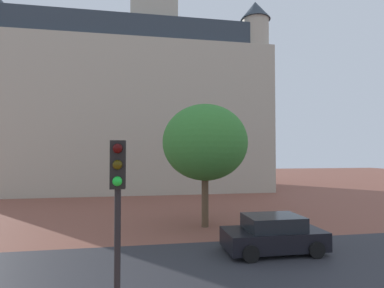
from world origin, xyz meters
TOP-DOWN VIEW (x-y plane):
  - ground_plane at (0.00, 10.00)m, footprint 120.00×120.00m
  - street_asphalt_strip at (0.00, 7.49)m, footprint 120.00×6.42m
  - landmark_building at (-2.80, 31.86)m, footprint 29.20×12.25m
  - car_black at (3.20, 8.90)m, footprint 4.01×2.10m
  - traffic_light_pole at (-2.55, 3.10)m, footprint 0.28×0.34m
  - tree_curb_far at (1.34, 13.42)m, footprint 4.66×4.66m

SIDE VIEW (x-z plane):
  - ground_plane at x=0.00m, z-range 0.00..0.00m
  - street_asphalt_strip at x=0.00m, z-range 0.00..0.00m
  - car_black at x=3.20m, z-range -0.04..1.45m
  - traffic_light_pole at x=-2.55m, z-range 0.86..5.13m
  - tree_curb_far at x=1.34m, z-range 1.25..7.96m
  - landmark_building at x=-2.80m, z-range -6.36..25.33m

